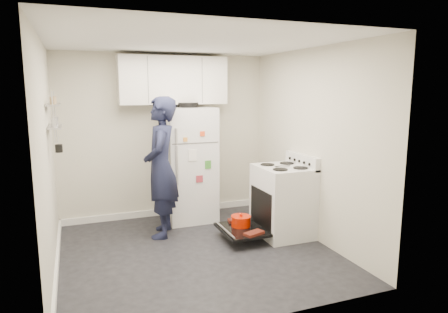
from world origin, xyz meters
name	(u,v)px	position (x,y,z in m)	size (l,w,h in m)	color
room	(192,155)	(-0.03, 0.03, 1.21)	(3.21, 3.21, 2.51)	black
electric_range	(282,202)	(1.26, 0.15, 0.47)	(0.66, 0.76, 1.10)	silver
open_oven_door	(242,226)	(0.68, 0.18, 0.18)	(0.55, 0.72, 0.22)	black
refrigerator	(189,164)	(0.28, 1.25, 0.86)	(0.72, 0.74, 1.78)	silver
upper_cabinets	(173,80)	(0.10, 1.43, 2.10)	(1.60, 0.33, 0.70)	silver
wall_shelf_rack	(54,116)	(-1.52, 0.49, 1.68)	(0.14, 0.60, 0.61)	#B2B2B7
person	(161,167)	(-0.26, 0.73, 0.94)	(0.69, 0.45, 1.88)	#171A33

